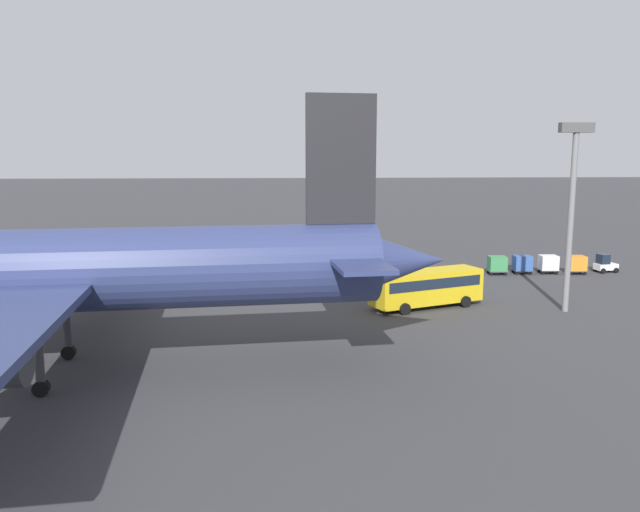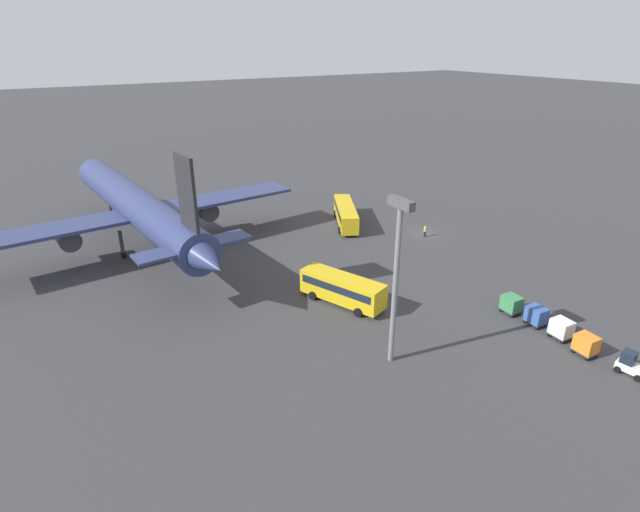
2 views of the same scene
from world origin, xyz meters
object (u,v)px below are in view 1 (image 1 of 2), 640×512
(cargo_cart_green, at_px, (497,264))
(cargo_cart_blue, at_px, (522,263))
(cargo_cart_orange, at_px, (576,264))
(cargo_cart_white, at_px, (548,263))
(airplane, at_px, (21,273))
(shuttle_bus_near, at_px, (199,261))
(shuttle_bus_far, at_px, (427,285))
(baggage_tug, at_px, (605,264))
(worker_person, at_px, (296,258))

(cargo_cart_green, bearing_deg, cargo_cart_blue, -175.58)
(cargo_cart_orange, height_order, cargo_cart_green, same)
(cargo_cart_orange, height_order, cargo_cart_white, same)
(airplane, xyz_separation_m, cargo_cart_blue, (-42.51, -30.12, -5.14))
(shuttle_bus_near, distance_m, cargo_cart_orange, 41.93)
(cargo_cart_orange, distance_m, cargo_cart_white, 3.02)
(shuttle_bus_far, bearing_deg, baggage_tug, -169.52)
(shuttle_bus_far, distance_m, baggage_tug, 28.47)
(airplane, distance_m, cargo_cart_orange, 56.97)
(shuttle_bus_near, xyz_separation_m, cargo_cart_green, (-32.99, 0.58, -0.70))
(shuttle_bus_far, relative_size, cargo_cart_white, 5.00)
(shuttle_bus_far, distance_m, worker_person, 24.57)
(baggage_tug, xyz_separation_m, cargo_cart_green, (12.70, 0.40, 0.25))
(airplane, relative_size, shuttle_bus_far, 5.01)
(shuttle_bus_near, relative_size, cargo_cart_orange, 5.95)
(shuttle_bus_near, distance_m, baggage_tug, 45.70)
(shuttle_bus_near, height_order, baggage_tug, shuttle_bus_near)
(cargo_cart_white, bearing_deg, shuttle_bus_far, 39.76)
(worker_person, bearing_deg, cargo_cart_blue, 163.39)
(shuttle_bus_near, bearing_deg, cargo_cart_blue, -152.92)
(worker_person, xyz_separation_m, cargo_cart_orange, (-31.07, 8.11, 0.32))
(cargo_cart_blue, bearing_deg, cargo_cart_white, 178.54)
(cargo_cart_white, bearing_deg, cargo_cart_orange, 169.73)
(worker_person, bearing_deg, airplane, 65.19)
(airplane, relative_size, baggage_tug, 20.36)
(shuttle_bus_near, bearing_deg, baggage_tug, -152.59)
(baggage_tug, height_order, cargo_cart_white, baggage_tug)
(worker_person, relative_size, cargo_cart_green, 0.83)
(shuttle_bus_near, height_order, cargo_cart_orange, shuttle_bus_near)
(baggage_tug, relative_size, worker_person, 1.48)
(shuttle_bus_far, xyz_separation_m, worker_person, (10.57, -22.15, -1.07))
(worker_person, xyz_separation_m, cargo_cart_white, (-28.10, 7.57, 0.32))
(worker_person, relative_size, cargo_cart_blue, 0.83)
(airplane, relative_size, cargo_cart_blue, 25.07)
(airplane, relative_size, worker_person, 30.12)
(airplane, distance_m, cargo_cart_blue, 52.35)
(cargo_cart_orange, relative_size, cargo_cart_blue, 1.00)
(shuttle_bus_near, distance_m, cargo_cart_blue, 35.97)
(airplane, distance_m, baggage_tug, 60.63)
(shuttle_bus_near, bearing_deg, airplane, 105.51)
(shuttle_bus_far, bearing_deg, cargo_cart_blue, -155.72)
(baggage_tug, distance_m, worker_person, 35.61)
(cargo_cart_blue, bearing_deg, cargo_cart_orange, 174.10)
(shuttle_bus_far, relative_size, cargo_cart_orange, 5.00)
(shuttle_bus_near, relative_size, baggage_tug, 4.83)
(shuttle_bus_far, xyz_separation_m, cargo_cart_green, (-11.58, -14.43, -0.75))
(baggage_tug, relative_size, cargo_cart_orange, 1.23)
(shuttle_bus_far, distance_m, cargo_cart_green, 18.52)
(airplane, xyz_separation_m, shuttle_bus_far, (-27.96, -15.46, -4.39))
(shuttle_bus_far, height_order, worker_person, shuttle_bus_far)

